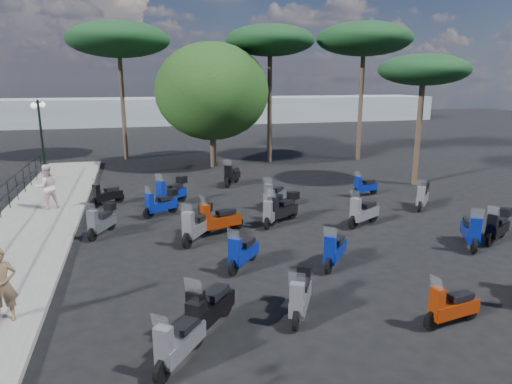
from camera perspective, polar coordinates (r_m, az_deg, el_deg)
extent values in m
plane|color=black|center=(13.11, -1.21, -9.04)|extent=(120.00, 120.00, 0.00)
cube|color=slate|center=(16.00, -27.42, -6.07)|extent=(3.00, 30.00, 0.15)
cylinder|color=black|center=(20.44, -28.53, -0.30)|extent=(0.04, 0.04, 1.10)
cylinder|color=black|center=(21.74, -27.73, 0.55)|extent=(0.04, 0.04, 1.10)
cylinder|color=black|center=(23.05, -27.02, 1.30)|extent=(0.04, 0.04, 1.10)
cylinder|color=black|center=(24.36, -26.38, 1.98)|extent=(0.04, 0.04, 1.10)
cylinder|color=black|center=(25.68, -25.81, 2.58)|extent=(0.04, 0.04, 1.10)
cylinder|color=black|center=(27.00, -25.30, 3.13)|extent=(0.04, 0.04, 1.10)
cylinder|color=black|center=(28.33, -24.83, 3.62)|extent=(0.04, 0.04, 1.10)
cylinder|color=black|center=(25.04, -24.73, 1.43)|extent=(0.32, 0.32, 0.24)
cylinder|color=black|center=(24.74, -25.17, 5.72)|extent=(0.11, 0.11, 4.03)
cylinder|color=black|center=(24.59, -25.61, 10.01)|extent=(0.26, 0.89, 0.04)
sphere|color=white|center=(25.01, -25.16, 9.86)|extent=(0.28, 0.28, 0.28)
sphere|color=white|center=(24.18, -26.03, 9.68)|extent=(0.28, 0.28, 0.28)
imported|color=brown|center=(11.01, -29.16, -10.13)|extent=(0.63, 0.46, 1.60)
imported|color=beige|center=(19.65, -24.68, 0.60)|extent=(1.05, 0.95, 1.76)
cylinder|color=black|center=(8.57, -11.61, -21.05)|extent=(0.36, 0.43, 0.47)
cylinder|color=black|center=(9.38, -7.43, -17.50)|extent=(0.36, 0.43, 0.47)
cube|color=#ABACB6|center=(8.91, -9.27, -18.11)|extent=(1.03, 1.20, 0.33)
cube|color=black|center=(8.89, -8.76, -16.13)|extent=(0.59, 0.64, 0.14)
cube|color=#ABACB6|center=(8.38, -11.45, -18.28)|extent=(0.36, 0.35, 0.68)
plane|color=white|center=(8.11, -11.84, -15.85)|extent=(0.34, 0.29, 0.36)
cube|color=black|center=(9.09, -7.49, -14.10)|extent=(0.45, 0.45, 0.25)
cylinder|color=black|center=(14.37, -8.57, -5.99)|extent=(0.39, 0.49, 0.52)
cylinder|color=black|center=(15.47, -6.27, -4.47)|extent=(0.39, 0.49, 0.52)
cube|color=#ABACB6|center=(14.90, -7.31, -4.42)|extent=(1.11, 1.38, 0.37)
cube|color=black|center=(14.96, -7.02, -3.11)|extent=(0.64, 0.72, 0.15)
cube|color=#ABACB6|center=(14.28, -8.48, -3.98)|extent=(0.41, 0.38, 0.76)
plane|color=white|center=(14.09, -8.67, -2.16)|extent=(0.39, 0.31, 0.41)
cube|color=black|center=(15.28, -6.30, -1.96)|extent=(0.50, 0.50, 0.28)
cylinder|color=black|center=(15.74, -19.77, -5.02)|extent=(0.30, 0.45, 0.46)
cylinder|color=black|center=(16.67, -17.67, -3.81)|extent=(0.30, 0.45, 0.46)
cube|color=#4A4D53|center=(16.19, -18.65, -3.77)|extent=(0.87, 1.26, 0.33)
cube|color=black|center=(16.25, -18.43, -2.69)|extent=(0.52, 0.65, 0.13)
cube|color=#4A4D53|center=(15.67, -19.75, -3.40)|extent=(0.35, 0.32, 0.67)
plane|color=white|center=(15.51, -20.00, -1.93)|extent=(0.36, 0.24, 0.36)
cube|color=black|center=(16.52, -17.79, -1.75)|extent=(0.42, 0.43, 0.25)
cylinder|color=black|center=(19.74, -19.40, -1.26)|extent=(0.42, 0.33, 0.45)
cylinder|color=black|center=(20.30, -16.71, -0.65)|extent=(0.42, 0.33, 0.45)
cube|color=black|center=(20.00, -17.96, -0.47)|extent=(1.17, 0.95, 0.32)
cube|color=black|center=(20.02, -17.63, 0.34)|extent=(0.62, 0.55, 0.13)
cube|color=black|center=(19.68, -19.32, -0.02)|extent=(0.33, 0.35, 0.65)
plane|color=white|center=(19.56, -19.55, 1.14)|extent=(0.26, 0.33, 0.35)
cylinder|color=black|center=(9.45, -7.71, -17.11)|extent=(0.41, 0.46, 0.51)
cylinder|color=black|center=(10.40, -3.86, -13.92)|extent=(0.41, 0.46, 0.51)
cube|color=black|center=(9.87, -5.54, -14.35)|extent=(1.16, 1.30, 0.36)
cube|color=black|center=(9.87, -5.05, -12.38)|extent=(0.65, 0.69, 0.15)
cube|color=black|center=(9.27, -7.53, -14.28)|extent=(0.39, 0.38, 0.74)
plane|color=white|center=(9.01, -7.84, -11.76)|extent=(0.36, 0.32, 0.40)
cylinder|color=black|center=(12.34, -2.83, -9.39)|extent=(0.38, 0.42, 0.47)
cylinder|color=black|center=(13.31, -0.46, -7.60)|extent=(0.38, 0.42, 0.47)
cube|color=navy|center=(12.79, -1.51, -7.66)|extent=(1.07, 1.19, 0.33)
cube|color=black|center=(12.83, -1.18, -6.27)|extent=(0.60, 0.64, 0.14)
cube|color=navy|center=(12.23, -2.69, -7.32)|extent=(0.36, 0.35, 0.68)
plane|color=white|center=(12.03, -2.84, -5.46)|extent=(0.33, 0.30, 0.36)
cylinder|color=black|center=(15.26, -6.61, -4.76)|extent=(0.52, 0.27, 0.51)
cylinder|color=black|center=(15.85, -2.48, -3.96)|extent=(0.52, 0.27, 0.51)
cube|color=#8F2807|center=(15.51, -4.35, -3.64)|extent=(1.43, 0.79, 0.36)
cube|color=black|center=(15.51, -3.78, -2.48)|extent=(0.71, 0.51, 0.15)
cube|color=#8F2807|center=(15.15, -6.37, -2.94)|extent=(0.33, 0.38, 0.75)
plane|color=white|center=(14.99, -6.64, -1.22)|extent=(0.21, 0.41, 0.40)
cylinder|color=black|center=(18.98, -11.91, -1.24)|extent=(0.46, 0.42, 0.52)
cylinder|color=black|center=(19.87, -9.25, -0.44)|extent=(0.46, 0.42, 0.52)
cube|color=navy|center=(19.41, -10.46, -0.24)|extent=(1.30, 1.20, 0.37)
cube|color=black|center=(19.47, -10.13, 0.73)|extent=(0.70, 0.67, 0.15)
cube|color=navy|center=(18.92, -11.80, 0.27)|extent=(0.39, 0.40, 0.76)
plane|color=white|center=(18.77, -12.01, 1.68)|extent=(0.34, 0.37, 0.40)
cube|color=black|center=(19.73, -9.28, 1.52)|extent=(0.50, 0.50, 0.28)
cylinder|color=black|center=(17.61, -13.29, -2.60)|extent=(0.43, 0.33, 0.45)
cylinder|color=black|center=(18.24, -10.35, -1.88)|extent=(0.43, 0.33, 0.45)
cube|color=navy|center=(17.90, -11.70, -1.68)|extent=(1.21, 0.94, 0.32)
cube|color=black|center=(17.92, -11.33, -0.77)|extent=(0.63, 0.55, 0.13)
cube|color=navy|center=(17.53, -13.17, -1.19)|extent=(0.33, 0.35, 0.66)
plane|color=white|center=(17.40, -13.40, 0.13)|extent=(0.26, 0.34, 0.35)
cube|color=black|center=(18.10, -10.39, -0.02)|extent=(0.43, 0.43, 0.25)
cylinder|color=black|center=(10.52, 21.18, -14.81)|extent=(0.44, 0.16, 0.43)
cylinder|color=black|center=(11.26, 25.18, -13.25)|extent=(0.44, 0.16, 0.43)
cube|color=#8F2807|center=(10.84, 23.50, -13.18)|extent=(1.21, 0.50, 0.31)
cube|color=black|center=(10.84, 24.20, -11.77)|extent=(0.58, 0.36, 0.13)
cube|color=#8F2807|center=(10.38, 21.67, -12.67)|extent=(0.24, 0.30, 0.63)
plane|color=white|center=(10.18, 21.66, -10.69)|extent=(0.13, 0.35, 0.34)
cylinder|color=black|center=(9.89, 5.01, -15.65)|extent=(0.31, 0.46, 0.47)
cylinder|color=black|center=(10.92, 5.98, -12.69)|extent=(0.31, 0.46, 0.47)
cube|color=#97999E|center=(10.36, 5.59, -13.12)|extent=(0.90, 1.27, 0.33)
cube|color=black|center=(10.39, 5.76, -11.37)|extent=(0.54, 0.65, 0.14)
cube|color=#97999E|center=(9.75, 5.14, -13.14)|extent=(0.36, 0.33, 0.68)
plane|color=white|center=(9.51, 5.14, -10.94)|extent=(0.36, 0.25, 0.36)
cube|color=black|center=(10.67, 6.08, -9.65)|extent=(0.43, 0.44, 0.25)
cylinder|color=black|center=(12.59, 9.07, -9.04)|extent=(0.38, 0.43, 0.48)
cylinder|color=black|center=(13.66, 10.43, -7.23)|extent=(0.38, 0.43, 0.48)
cube|color=navy|center=(13.11, 9.86, -7.30)|extent=(1.08, 1.21, 0.34)
cube|color=black|center=(13.16, 10.10, -5.93)|extent=(0.61, 0.65, 0.14)
cube|color=navy|center=(12.50, 9.25, -6.98)|extent=(0.37, 0.36, 0.69)
plane|color=white|center=(12.29, 9.25, -5.13)|extent=(0.34, 0.30, 0.37)
cylinder|color=black|center=(15.96, 1.41, -3.93)|extent=(0.34, 0.43, 0.46)
cylinder|color=black|center=(17.00, 2.67, -2.81)|extent=(0.34, 0.43, 0.46)
cube|color=#ABACB6|center=(16.47, 2.12, -2.73)|extent=(0.99, 1.21, 0.33)
cube|color=black|center=(16.55, 2.30, -1.69)|extent=(0.57, 0.64, 0.13)
cube|color=#ABACB6|center=(15.90, 1.51, -2.33)|extent=(0.36, 0.34, 0.67)
plane|color=white|center=(15.73, 1.45, -0.88)|extent=(0.34, 0.27, 0.36)
cube|color=black|center=(16.86, 2.71, -0.80)|extent=(0.44, 0.44, 0.25)
cylinder|color=black|center=(22.10, -3.55, 1.14)|extent=(0.36, 0.49, 0.51)
cylinder|color=black|center=(23.26, -2.46, 1.80)|extent=(0.36, 0.49, 0.51)
cube|color=black|center=(22.69, -2.95, 1.97)|extent=(1.03, 1.35, 0.36)
cube|color=black|center=(22.79, -2.81, 2.79)|extent=(0.60, 0.71, 0.15)
cube|color=black|center=(22.07, -3.49, 2.42)|extent=(0.39, 0.36, 0.74)
plane|color=white|center=(21.93, -3.57, 3.60)|extent=(0.38, 0.28, 0.39)
cylinder|color=black|center=(16.34, 12.08, -3.73)|extent=(0.49, 0.33, 0.50)
cylinder|color=black|center=(17.36, 14.45, -2.83)|extent=(0.49, 0.33, 0.50)
cube|color=#97999E|center=(16.83, 13.44, -2.61)|extent=(1.37, 0.97, 0.36)
cube|color=black|center=(16.90, 13.82, -1.53)|extent=(0.70, 0.58, 0.15)
cube|color=#97999E|center=(16.27, 12.33, -2.04)|extent=(0.35, 0.39, 0.74)
plane|color=white|center=(16.10, 12.29, -0.47)|extent=(0.26, 0.39, 0.39)
cylinder|color=black|center=(16.34, 1.90, -3.44)|extent=(0.47, 0.35, 0.49)
cylinder|color=black|center=(17.24, 4.60, -2.55)|extent=(0.47, 0.35, 0.49)
cube|color=black|center=(16.77, 3.41, -2.35)|extent=(1.31, 1.00, 0.35)
cube|color=black|center=(16.83, 3.80, -1.29)|extent=(0.68, 0.59, 0.14)
cube|color=black|center=(16.27, 2.10, -1.80)|extent=(0.35, 0.38, 0.72)
plane|color=white|center=(16.10, 1.97, -0.26)|extent=(0.27, 0.37, 0.38)
cube|color=black|center=(17.09, 4.68, -0.43)|extent=(0.47, 0.46, 0.27)
cylinder|color=black|center=(18.26, 1.43, -1.58)|extent=(0.41, 0.42, 0.49)
cylinder|color=black|center=(19.31, 3.15, -0.75)|extent=(0.41, 0.42, 0.49)
cube|color=#4A4D53|center=(18.78, 2.39, -0.58)|extent=(1.17, 1.18, 0.35)
cube|color=black|center=(18.86, 2.64, 0.37)|extent=(0.64, 0.65, 0.14)
cube|color=#4A4D53|center=(18.22, 1.56, -0.11)|extent=(0.37, 0.37, 0.71)
plane|color=white|center=(18.06, 1.48, 1.26)|extent=(0.33, 0.33, 0.38)
cylinder|color=black|center=(16.16, 27.19, -5.26)|extent=(0.46, 0.32, 0.47)
cylinder|color=black|center=(17.25, 28.43, -4.26)|extent=(0.46, 0.32, 0.47)
cube|color=black|center=(16.70, 27.95, -4.13)|extent=(1.27, 0.93, 0.33)
cube|color=black|center=(16.78, 28.23, -3.10)|extent=(0.66, 0.55, 0.14)
cube|color=black|center=(16.11, 27.45, -3.66)|extent=(0.33, 0.36, 0.69)
plane|color=white|center=(15.94, 27.56, -2.19)|extent=(0.25, 0.36, 0.36)
cube|color=black|center=(17.10, 28.69, -2.24)|extent=(0.45, 0.44, 0.26)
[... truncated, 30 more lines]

